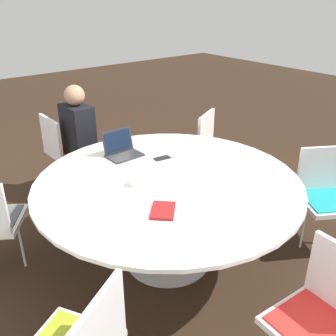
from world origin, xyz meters
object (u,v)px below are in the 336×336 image
Objects in this scene: laptop at (122,149)px; cell_phone at (162,158)px; coffee_cup at (136,181)px; spiral_notebook at (163,211)px; person_0 at (80,134)px; chair_3 at (325,313)px; chair_4 at (326,191)px; chair_5 at (216,146)px; chair_0 at (64,147)px.

cell_phone is at bearing -52.66° from laptop.
coffee_cup is at bearing -113.55° from laptop.
laptop reaches higher than spiral_notebook.
chair_3 is at bearing -1.69° from person_0.
chair_4 is at bearing -116.61° from coffee_cup.
chair_4 is (0.71, -1.21, 0.00)m from chair_3.
chair_4 is at bearing -135.02° from cell_phone.
chair_5 is 1.05m from cell_phone.
chair_0 is at bearing -63.22° from chair_5.
laptop is at bearing 3.77° from chair_3.
person_0 is at bearing -9.16° from spiral_notebook.
spiral_notebook is (1.02, 0.28, 0.24)m from chair_3.
chair_4 is at bearing -55.68° from chair_3.
chair_3 is at bearing -164.79° from spiral_notebook.
chair_0 reaches higher than cell_phone.
chair_3 and chair_4 have the same top height.
chair_3 is 1.00× the size of chair_4.
laptop is (-1.02, -0.10, 0.28)m from chair_0.
chair_5 is 1.79m from spiral_notebook.
person_0 reaches higher than chair_0.
laptop is (-0.79, -0.01, 0.09)m from person_0.
chair_5 is 5.76× the size of cell_phone.
chair_3 reaches higher than coffee_cup.
chair_5 is 9.71× the size of coffee_cup.
chair_5 is 1.23m from laptop.
spiral_notebook is at bearing 170.47° from coffee_cup.
coffee_cup is (-1.57, 0.12, 0.27)m from chair_0.
chair_5 is at bearing 56.12° from person_0.
chair_5 is at bearing 50.75° from chair_0.
chair_0 is 3.36× the size of spiral_notebook.
person_0 reaches higher than laptop.
person_0 is 1.35m from coffee_cup.
laptop reaches higher than chair_4.
chair_4 reaches higher than spiral_notebook.
chair_0 is at bearing 93.77° from laptop.
person_0 is (2.04, 1.21, 0.19)m from chair_4.
chair_5 is (-1.00, -1.30, 0.00)m from chair_0.
chair_4 reaches higher than cell_phone.
person_0 is 0.79m from laptop.
chair_4 is (-2.28, -1.30, 0.00)m from chair_0.
laptop reaches higher than chair_5.
chair_5 is (1.28, 0.00, 0.00)m from chair_4.
spiral_notebook is 2.89× the size of coffee_cup.
laptop is 0.36m from cell_phone.
chair_3 and chair_5 have the same top height.
chair_0 is 5.76× the size of cell_phone.
chair_3 is 2.33m from chair_5.
chair_0 is at bearing -29.13° from chair_4.
cell_phone is (-0.30, 0.97, 0.23)m from chair_5.
laptop is at bearing -16.84° from spiral_notebook.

